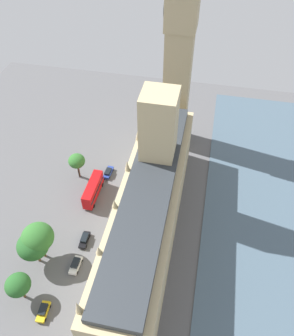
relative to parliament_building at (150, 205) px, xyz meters
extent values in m
plane|color=#565659|center=(1.99, 1.38, -9.57)|extent=(142.06, 142.06, 0.00)
cube|color=#475B6B|center=(-33.38, 1.38, -9.45)|extent=(41.32, 127.86, 0.25)
cube|color=tan|center=(-0.01, 1.38, -1.67)|extent=(12.71, 59.55, 15.81)
cube|color=tan|center=(-0.01, -9.34, 7.11)|extent=(7.56, 7.56, 33.36)
cube|color=#2D3338|center=(-0.01, 1.38, 7.04)|extent=(9.66, 57.17, 1.60)
cone|color=tan|center=(5.95, -25.42, 7.20)|extent=(1.20, 1.20, 1.93)
cone|color=tan|center=(5.95, -14.70, 7.64)|extent=(1.20, 1.20, 2.81)
cone|color=tan|center=(5.95, -3.98, 7.64)|extent=(1.20, 1.20, 2.81)
cone|color=tan|center=(5.95, 6.74, 7.33)|extent=(1.20, 1.20, 2.20)
cone|color=tan|center=(5.95, 17.46, 7.23)|extent=(1.20, 1.20, 1.98)
cone|color=tan|center=(5.95, 28.18, 7.83)|extent=(1.20, 1.20, 3.18)
cube|color=tan|center=(-0.59, -35.29, 8.01)|extent=(6.98, 6.98, 35.17)
cube|color=tan|center=(-0.59, -35.29, 30.34)|extent=(7.68, 7.68, 9.48)
cylinder|color=silver|center=(3.40, -35.29, 30.34)|extent=(0.25, 5.31, 5.31)
torus|color=black|center=(3.40, -35.29, 30.34)|extent=(0.24, 5.55, 5.55)
cylinder|color=silver|center=(-0.59, -39.28, 30.34)|extent=(5.31, 0.25, 5.31)
torus|color=black|center=(-0.59, -39.28, 30.34)|extent=(5.55, 0.24, 5.55)
cube|color=navy|center=(15.11, -15.81, -8.86)|extent=(1.93, 4.71, 0.75)
cube|color=black|center=(15.12, -15.58, -8.16)|extent=(1.56, 2.66, 0.65)
cylinder|color=black|center=(15.81, -17.33, -9.23)|extent=(0.28, 0.69, 0.68)
cylinder|color=black|center=(14.27, -17.25, -9.23)|extent=(0.28, 0.69, 0.68)
cylinder|color=black|center=(15.96, -14.37, -9.23)|extent=(0.28, 0.69, 0.68)
cylinder|color=black|center=(14.41, -14.30, -9.23)|extent=(0.28, 0.69, 0.68)
cube|color=#B20C0F|center=(16.72, -7.34, -6.92)|extent=(2.58, 10.52, 4.20)
cube|color=black|center=(16.72, -7.34, -6.84)|extent=(2.63, 10.12, 0.70)
cylinder|color=black|center=(17.84, -11.02, -9.02)|extent=(0.36, 1.10, 1.10)
cylinder|color=black|center=(15.54, -11.00, -9.02)|extent=(0.36, 1.10, 1.10)
cylinder|color=black|center=(17.90, -3.67, -9.02)|extent=(0.36, 1.10, 1.10)
cylinder|color=black|center=(15.60, -3.65, -9.02)|extent=(0.36, 1.10, 1.10)
cube|color=black|center=(14.48, 6.75, -8.86)|extent=(1.86, 4.60, 0.75)
cube|color=black|center=(14.48, 6.52, -8.16)|extent=(1.52, 2.59, 0.65)
cylinder|color=black|center=(13.65, 8.17, -9.23)|extent=(0.27, 0.69, 0.68)
cylinder|color=black|center=(15.20, 8.23, -9.23)|extent=(0.27, 0.69, 0.68)
cylinder|color=black|center=(13.75, 5.27, -9.23)|extent=(0.27, 0.69, 0.68)
cylinder|color=black|center=(15.30, 5.32, -9.23)|extent=(0.27, 0.69, 0.68)
cube|color=silver|center=(14.30, 13.43, -8.86)|extent=(1.85, 4.50, 0.75)
cube|color=black|center=(14.30, 13.21, -8.16)|extent=(1.54, 2.53, 0.65)
cylinder|color=black|center=(13.51, 14.88, -9.23)|extent=(0.26, 0.68, 0.68)
cylinder|color=black|center=(15.13, 14.85, -9.23)|extent=(0.26, 0.68, 0.68)
cylinder|color=black|center=(13.46, 12.01, -9.23)|extent=(0.26, 0.68, 0.68)
cylinder|color=black|center=(15.09, 11.99, -9.23)|extent=(0.26, 0.68, 0.68)
cube|color=gold|center=(17.19, 24.63, -8.86)|extent=(1.98, 4.35, 0.75)
cube|color=black|center=(17.21, 24.41, -8.16)|extent=(1.60, 2.47, 0.65)
cylinder|color=black|center=(16.32, 25.94, -9.23)|extent=(0.29, 0.69, 0.68)
cylinder|color=black|center=(17.91, 26.03, -9.23)|extent=(0.29, 0.69, 0.68)
cylinder|color=black|center=(16.48, 23.22, -9.23)|extent=(0.29, 0.69, 0.68)
cylinder|color=black|center=(18.06, 23.31, -9.23)|extent=(0.29, 0.69, 0.68)
cylinder|color=black|center=(8.27, -12.61, -8.94)|extent=(0.57, 0.57, 1.26)
sphere|color=beige|center=(8.27, -12.61, -8.19)|extent=(0.24, 0.24, 0.24)
cube|color=navy|center=(8.03, -12.48, -8.88)|extent=(0.22, 0.30, 0.23)
cylinder|color=brown|center=(22.26, 12.24, -6.97)|extent=(0.56, 0.56, 5.20)
ellipsoid|color=#2D6628|center=(22.26, 12.24, -1.73)|extent=(7.05, 7.05, 5.99)
cylinder|color=brown|center=(22.94, -13.46, -7.38)|extent=(0.56, 0.56, 4.38)
ellipsoid|color=#2D6628|center=(22.94, -13.46, -3.48)|extent=(4.56, 4.56, 3.87)
cylinder|color=brown|center=(23.08, 13.61, -7.65)|extent=(0.56, 0.56, 3.84)
ellipsoid|color=#235623|center=(23.08, 13.61, -3.13)|extent=(6.93, 6.93, 5.89)
cylinder|color=brown|center=(22.63, 22.17, -7.80)|extent=(0.56, 0.56, 3.55)
ellipsoid|color=#235623|center=(22.63, 22.17, -4.08)|extent=(5.18, 5.18, 4.40)
cylinder|color=black|center=(22.89, -13.03, -6.56)|extent=(0.18, 0.18, 6.01)
sphere|color=#F2EAC6|center=(22.89, -13.03, -3.28)|extent=(0.56, 0.56, 0.56)
camera|label=1|loc=(-9.08, 47.15, 61.39)|focal=36.39mm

